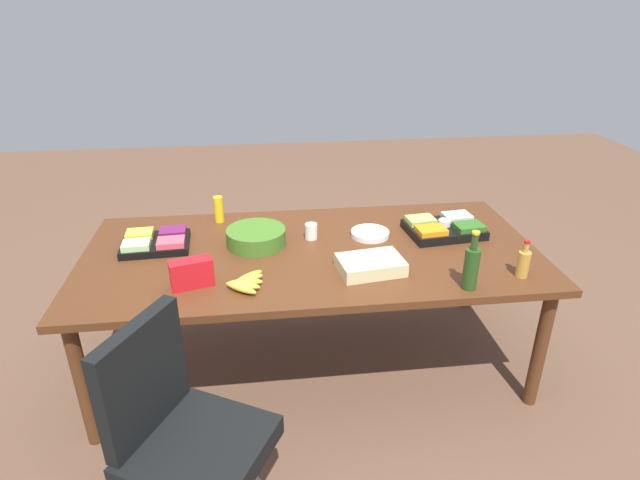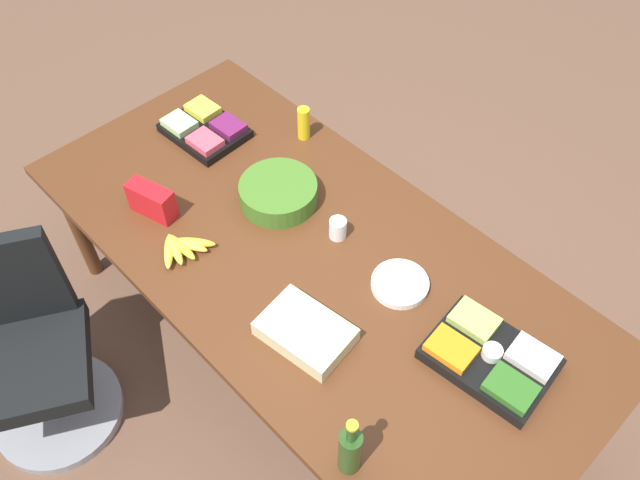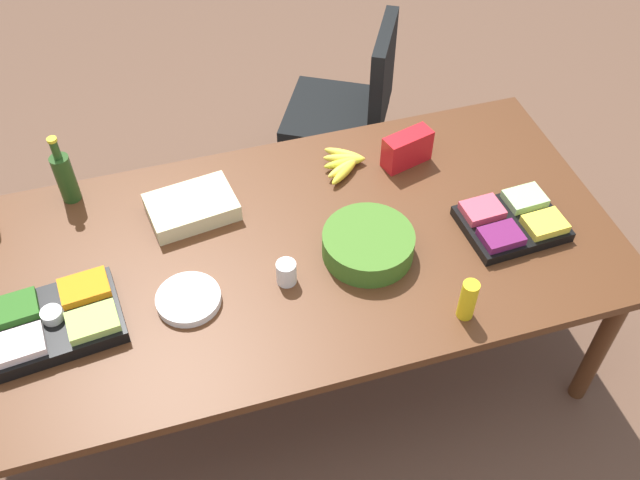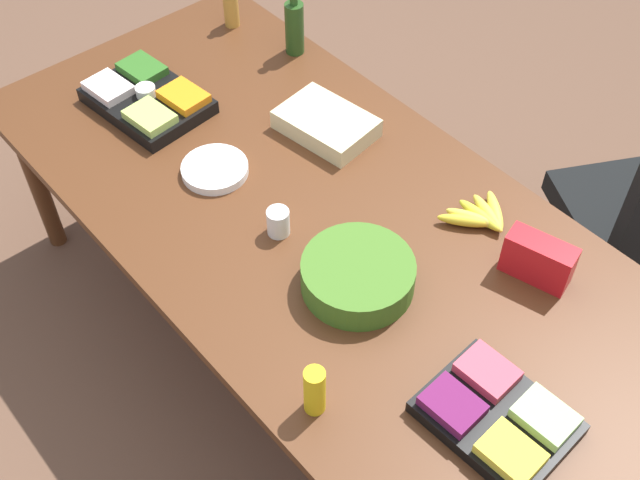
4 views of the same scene
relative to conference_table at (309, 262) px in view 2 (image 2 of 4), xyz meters
The scene contains 13 objects.
ground_plane 0.69m from the conference_table, ahead, with size 10.00×10.00×0.00m, color brown.
conference_table is the anchor object (origin of this frame).
office_chair 1.22m from the conference_table, 120.04° to the right, with size 0.65×0.65×0.97m.
paper_plate_stack 0.39m from the conference_table, 21.37° to the left, with size 0.22×0.22×0.03m, color white.
fruit_platter 0.86m from the conference_table, behind, with size 0.37×0.30×0.07m.
sheet_cake 0.40m from the conference_table, 44.97° to the right, with size 0.32×0.22×0.07m, color beige.
salad_bowl 0.33m from the conference_table, 160.65° to the left, with size 0.33×0.33×0.09m, color #406F22.
veggie_tray 0.80m from the conference_table, ahead, with size 0.45×0.34×0.09m.
banana_bunch 0.51m from the conference_table, 135.18° to the right, with size 0.19×0.23×0.04m.
mustard_bottle 0.70m from the conference_table, 138.67° to the left, with size 0.06×0.06×0.16m, color yellow.
chip_bag_red 0.69m from the conference_table, 152.58° to the right, with size 0.20×0.08×0.14m, color red.
wine_bottle 0.87m from the conference_table, 34.81° to the right, with size 0.09×0.09×0.30m.
paper_cup 0.18m from the conference_table, 84.25° to the left, with size 0.07×0.07×0.09m, color white.
Camera 2 is at (1.19, -1.09, 2.79)m, focal length 36.89 mm.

